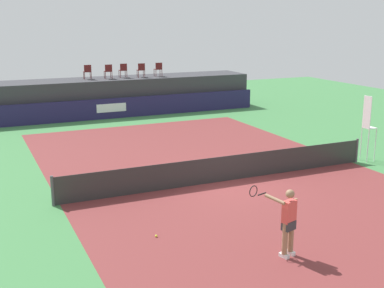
# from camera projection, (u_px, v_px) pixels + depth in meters

# --- Properties ---
(ground_plane) EXTENTS (48.00, 48.00, 0.00)m
(ground_plane) POSITION_uv_depth(u_px,v_px,m) (191.00, 161.00, 21.38)
(ground_plane) COLOR #3D7A42
(court_inner) EXTENTS (12.00, 22.00, 0.00)m
(court_inner) POSITION_uv_depth(u_px,v_px,m) (225.00, 181.00, 18.72)
(court_inner) COLOR maroon
(court_inner) RESTS_ON ground
(sponsor_wall) EXTENTS (18.00, 0.22, 1.20)m
(sponsor_wall) POSITION_uv_depth(u_px,v_px,m) (120.00, 108.00, 30.52)
(sponsor_wall) COLOR #231E4C
(sponsor_wall) RESTS_ON ground
(spectator_platform) EXTENTS (18.00, 2.80, 2.20)m
(spectator_platform) POSITION_uv_depth(u_px,v_px,m) (112.00, 96.00, 32.00)
(spectator_platform) COLOR #38383D
(spectator_platform) RESTS_ON ground
(spectator_chair_far_left) EXTENTS (0.47, 0.47, 0.89)m
(spectator_chair_far_left) POSITION_uv_depth(u_px,v_px,m) (87.00, 71.00, 31.04)
(spectator_chair_far_left) COLOR #561919
(spectator_chair_far_left) RESTS_ON spectator_platform
(spectator_chair_left) EXTENTS (0.46, 0.46, 0.89)m
(spectator_chair_left) POSITION_uv_depth(u_px,v_px,m) (108.00, 71.00, 31.27)
(spectator_chair_left) COLOR #561919
(spectator_chair_left) RESTS_ON spectator_platform
(spectator_chair_center) EXTENTS (0.45, 0.45, 0.89)m
(spectator_chair_center) POSITION_uv_depth(u_px,v_px,m) (123.00, 70.00, 31.88)
(spectator_chair_center) COLOR #561919
(spectator_chair_center) RESTS_ON spectator_platform
(spectator_chair_right) EXTENTS (0.48, 0.48, 0.89)m
(spectator_chair_right) POSITION_uv_depth(u_px,v_px,m) (141.00, 69.00, 32.08)
(spectator_chair_right) COLOR #561919
(spectator_chair_right) RESTS_ON spectator_platform
(spectator_chair_far_right) EXTENTS (0.46, 0.46, 0.89)m
(spectator_chair_far_right) POSITION_uv_depth(u_px,v_px,m) (158.00, 69.00, 32.57)
(spectator_chair_far_right) COLOR #561919
(spectator_chair_far_right) RESTS_ON spectator_platform
(umpire_chair) EXTENTS (0.44, 0.44, 2.76)m
(umpire_chair) POSITION_uv_depth(u_px,v_px,m) (368.00, 124.00, 21.01)
(umpire_chair) COLOR white
(umpire_chair) RESTS_ON ground
(tennis_net) EXTENTS (12.40, 0.02, 0.95)m
(tennis_net) POSITION_uv_depth(u_px,v_px,m) (225.00, 169.00, 18.61)
(tennis_net) COLOR #2D2D2D
(tennis_net) RESTS_ON ground
(net_post_near) EXTENTS (0.10, 0.10, 1.00)m
(net_post_near) POSITION_uv_depth(u_px,v_px,m) (53.00, 191.00, 16.13)
(net_post_near) COLOR #4C4C51
(net_post_near) RESTS_ON ground
(net_post_far) EXTENTS (0.10, 0.10, 1.00)m
(net_post_far) POSITION_uv_depth(u_px,v_px,m) (357.00, 150.00, 21.08)
(net_post_far) COLOR #4C4C51
(net_post_far) RESTS_ON ground
(tennis_player) EXTENTS (0.94, 1.10, 1.77)m
(tennis_player) POSITION_uv_depth(u_px,v_px,m) (288.00, 220.00, 12.60)
(tennis_player) COLOR white
(tennis_player) RESTS_ON court_inner
(tennis_ball) EXTENTS (0.07, 0.07, 0.07)m
(tennis_ball) POSITION_uv_depth(u_px,v_px,m) (156.00, 236.00, 13.90)
(tennis_ball) COLOR #D8EA33
(tennis_ball) RESTS_ON court_inner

